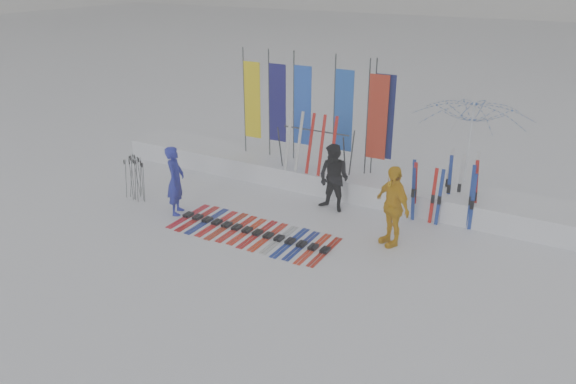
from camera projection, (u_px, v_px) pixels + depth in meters
The scene contains 11 objects.
ground at pixel (246, 255), 12.63m from camera, with size 120.00×120.00×0.00m, color white.
snow_bank at pixel (333, 178), 16.23m from camera, with size 14.00×1.60×0.60m, color white.
person_blue at pixel (176, 180), 14.40m from camera, with size 0.66×0.44×1.82m, color #1B229E.
person_black at pixel (334, 178), 14.58m from camera, with size 0.88×0.68×1.80m, color black.
person_yellow at pixel (392, 206), 12.79m from camera, with size 1.13×0.47×1.93m, color #E3A50E.
tent_canopy at pixel (468, 149), 15.13m from camera, with size 3.10×3.16×2.84m, color white.
ski_row at pixel (252, 232), 13.64m from camera, with size 4.10×1.70×0.07m.
pole_cluster at pixel (136, 179), 15.38m from camera, with size 0.79×0.45×1.25m.
feather_flags at pixel (320, 109), 15.89m from camera, with size 4.72×0.23×3.20m.
ski_rack at pixel (315, 144), 15.66m from camera, with size 2.04×0.80×1.23m.
upright_skis at pixel (452, 191), 14.05m from camera, with size 1.53×1.12×1.70m.
Camera 1 is at (6.27, -9.24, 6.14)m, focal length 35.00 mm.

